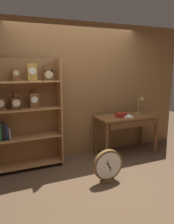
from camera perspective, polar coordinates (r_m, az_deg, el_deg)
name	(u,v)px	position (r m, az deg, el deg)	size (l,w,h in m)	color
ground_plane	(104,184)	(3.57, 4.38, -18.14)	(10.00, 10.00, 0.00)	#4C3826
back_wood_panel	(75,91)	(4.26, -3.10, 5.38)	(4.80, 0.05, 2.60)	brown
bookshelf	(25,113)	(3.86, -15.97, -0.13)	(1.18, 0.33, 1.92)	#9E6B3D
workbench	(127,121)	(4.47, 10.40, -2.32)	(1.24, 0.58, 0.80)	brown
desk_lamp	(141,102)	(4.66, 14.01, 2.47)	(0.17, 0.17, 0.39)	olive
toolbox_small	(121,115)	(4.33, 8.90, -0.75)	(0.20, 0.12, 0.08)	maroon
open_repair_manual	(127,116)	(4.36, 10.52, -1.11)	(0.16, 0.22, 0.03)	silver
round_clock_large	(108,166)	(3.50, 5.48, -13.83)	(0.49, 0.11, 0.53)	brown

